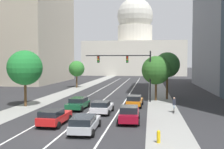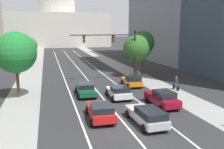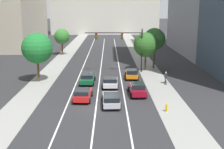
{
  "view_description": "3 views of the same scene",
  "coord_description": "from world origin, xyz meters",
  "px_view_note": "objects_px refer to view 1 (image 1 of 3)",
  "views": [
    {
      "loc": [
        6.83,
        -19.99,
        5.69
      ],
      "look_at": [
        1.99,
        13.54,
        4.03
      ],
      "focal_mm": 42.58,
      "sensor_mm": 36.0,
      "label": 1
    },
    {
      "loc": [
        -5.67,
        -16.28,
        7.31
      ],
      "look_at": [
        1.5,
        10.65,
        2.2
      ],
      "focal_mm": 39.46,
      "sensor_mm": 36.0,
      "label": 2
    },
    {
      "loc": [
        1.39,
        -30.89,
        10.76
      ],
      "look_at": [
        1.83,
        7.94,
        1.85
      ],
      "focal_mm": 47.83,
      "sensor_mm": 36.0,
      "label": 3
    }
  ],
  "objects_px": {
    "car_white": "(102,107)",
    "street_tree_far_right": "(167,65)",
    "capitol_building": "(135,49)",
    "street_tree_mid_left": "(77,69)",
    "car_crimson": "(129,114)",
    "street_tree_near_right": "(156,70)",
    "fire_hydrant": "(159,136)",
    "car_green": "(78,103)",
    "car_silver": "(85,123)",
    "car_orange": "(135,101)",
    "traffic_signal_mast": "(129,65)",
    "car_red": "(54,117)",
    "street_tree_near_left": "(25,68)",
    "cyclist": "(174,105)"
  },
  "relations": [
    {
      "from": "capitol_building",
      "to": "street_tree_near_left",
      "type": "relative_size",
      "value": 5.86
    },
    {
      "from": "car_green",
      "to": "street_tree_mid_left",
      "type": "relative_size",
      "value": 0.78
    },
    {
      "from": "car_white",
      "to": "car_red",
      "type": "distance_m",
      "value": 6.66
    },
    {
      "from": "car_orange",
      "to": "street_tree_near_left",
      "type": "height_order",
      "value": "street_tree_near_left"
    },
    {
      "from": "car_red",
      "to": "car_silver",
      "type": "bearing_deg",
      "value": -118.02
    },
    {
      "from": "street_tree_mid_left",
      "to": "street_tree_far_right",
      "type": "height_order",
      "value": "street_tree_far_right"
    },
    {
      "from": "car_silver",
      "to": "car_green",
      "type": "relative_size",
      "value": 1.06
    },
    {
      "from": "street_tree_near_right",
      "to": "street_tree_mid_left",
      "type": "bearing_deg",
      "value": 134.34
    },
    {
      "from": "cyclist",
      "to": "street_tree_far_right",
      "type": "distance_m",
      "value": 11.69
    },
    {
      "from": "car_orange",
      "to": "traffic_signal_mast",
      "type": "height_order",
      "value": "traffic_signal_mast"
    },
    {
      "from": "car_orange",
      "to": "fire_hydrant",
      "type": "relative_size",
      "value": 4.57
    },
    {
      "from": "car_crimson",
      "to": "street_tree_far_right",
      "type": "relative_size",
      "value": 0.64
    },
    {
      "from": "car_silver",
      "to": "street_tree_mid_left",
      "type": "xyz_separation_m",
      "value": [
        -10.74,
        35.67,
        3.37
      ]
    },
    {
      "from": "car_silver",
      "to": "cyclist",
      "type": "xyz_separation_m",
      "value": [
        7.84,
        9.52,
        0.1
      ]
    },
    {
      "from": "car_crimson",
      "to": "traffic_signal_mast",
      "type": "bearing_deg",
      "value": 2.13
    },
    {
      "from": "car_silver",
      "to": "fire_hydrant",
      "type": "xyz_separation_m",
      "value": [
        5.79,
        -2.04,
        -0.29
      ]
    },
    {
      "from": "car_green",
      "to": "street_tree_far_right",
      "type": "height_order",
      "value": "street_tree_far_right"
    },
    {
      "from": "capitol_building",
      "to": "car_green",
      "type": "height_order",
      "value": "capitol_building"
    },
    {
      "from": "street_tree_near_right",
      "to": "street_tree_mid_left",
      "type": "xyz_separation_m",
      "value": [
        -16.76,
        17.15,
        -0.31
      ]
    },
    {
      "from": "street_tree_near_left",
      "to": "street_tree_near_right",
      "type": "bearing_deg",
      "value": 24.46
    },
    {
      "from": "street_tree_near_left",
      "to": "car_crimson",
      "type": "bearing_deg",
      "value": -26.99
    },
    {
      "from": "car_orange",
      "to": "street_tree_near_left",
      "type": "distance_m",
      "value": 14.45
    },
    {
      "from": "car_green",
      "to": "capitol_building",
      "type": "bearing_deg",
      "value": 0.26
    },
    {
      "from": "car_crimson",
      "to": "street_tree_near_right",
      "type": "height_order",
      "value": "street_tree_near_right"
    },
    {
      "from": "car_white",
      "to": "street_tree_far_right",
      "type": "height_order",
      "value": "street_tree_far_right"
    },
    {
      "from": "capitol_building",
      "to": "cyclist",
      "type": "height_order",
      "value": "capitol_building"
    },
    {
      "from": "car_green",
      "to": "car_white",
      "type": "height_order",
      "value": "car_white"
    },
    {
      "from": "car_green",
      "to": "car_crimson",
      "type": "relative_size",
      "value": 1.01
    },
    {
      "from": "car_green",
      "to": "traffic_signal_mast",
      "type": "distance_m",
      "value": 10.11
    },
    {
      "from": "cyclist",
      "to": "street_tree_far_right",
      "type": "relative_size",
      "value": 0.24
    },
    {
      "from": "car_orange",
      "to": "traffic_signal_mast",
      "type": "xyz_separation_m",
      "value": [
        -1.0,
        4.44,
        4.38
      ]
    },
    {
      "from": "capitol_building",
      "to": "street_tree_far_right",
      "type": "relative_size",
      "value": 5.87
    },
    {
      "from": "fire_hydrant",
      "to": "street_tree_near_right",
      "type": "bearing_deg",
      "value": 89.37
    },
    {
      "from": "fire_hydrant",
      "to": "traffic_signal_mast",
      "type": "bearing_deg",
      "value": 100.47
    },
    {
      "from": "car_crimson",
      "to": "fire_hydrant",
      "type": "xyz_separation_m",
      "value": [
        2.53,
        -6.04,
        -0.34
      ]
    },
    {
      "from": "car_white",
      "to": "street_tree_mid_left",
      "type": "relative_size",
      "value": 0.71
    },
    {
      "from": "fire_hydrant",
      "to": "car_orange",
      "type": "bearing_deg",
      "value": 99.8
    },
    {
      "from": "car_crimson",
      "to": "street_tree_near_right",
      "type": "distance_m",
      "value": 15.21
    },
    {
      "from": "cyclist",
      "to": "street_tree_near_right",
      "type": "distance_m",
      "value": 9.85
    },
    {
      "from": "street_tree_near_right",
      "to": "street_tree_far_right",
      "type": "bearing_deg",
      "value": 47.5
    },
    {
      "from": "car_red",
      "to": "cyclist",
      "type": "height_order",
      "value": "cyclist"
    },
    {
      "from": "car_white",
      "to": "car_orange",
      "type": "xyz_separation_m",
      "value": [
        3.26,
        4.96,
        0.03
      ]
    },
    {
      "from": "fire_hydrant",
      "to": "car_silver",
      "type": "bearing_deg",
      "value": 160.57
    },
    {
      "from": "fire_hydrant",
      "to": "street_tree_near_right",
      "type": "height_order",
      "value": "street_tree_near_right"
    },
    {
      "from": "car_orange",
      "to": "car_red",
      "type": "relative_size",
      "value": 0.97
    },
    {
      "from": "car_green",
      "to": "car_white",
      "type": "distance_m",
      "value": 3.92
    },
    {
      "from": "capitol_building",
      "to": "car_crimson",
      "type": "relative_size",
      "value": 9.18
    },
    {
      "from": "car_silver",
      "to": "street_tree_far_right",
      "type": "bearing_deg",
      "value": -22.87
    },
    {
      "from": "capitol_building",
      "to": "fire_hydrant",
      "type": "xyz_separation_m",
      "value": [
        7.44,
        -100.1,
        -10.73
      ]
    },
    {
      "from": "car_crimson",
      "to": "traffic_signal_mast",
      "type": "relative_size",
      "value": 0.48
    }
  ]
}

